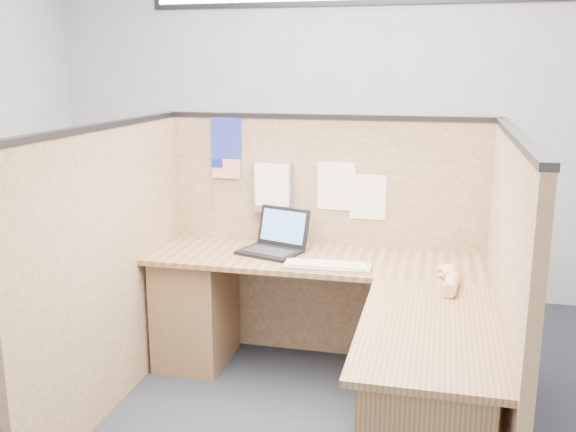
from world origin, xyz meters
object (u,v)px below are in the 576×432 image
(laptop, at_px, (272,241))
(keyboard, at_px, (327,266))
(mouse, at_px, (448,274))
(l_desk, at_px, (334,342))

(laptop, relative_size, keyboard, 0.87)
(keyboard, height_order, mouse, mouse)
(laptop, bearing_deg, keyboard, -17.97)
(keyboard, bearing_deg, mouse, -2.81)
(keyboard, bearing_deg, l_desk, -71.26)
(l_desk, height_order, keyboard, keyboard)
(l_desk, relative_size, keyboard, 4.04)
(l_desk, distance_m, mouse, 0.70)
(laptop, distance_m, mouse, 1.06)
(l_desk, bearing_deg, mouse, 18.52)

